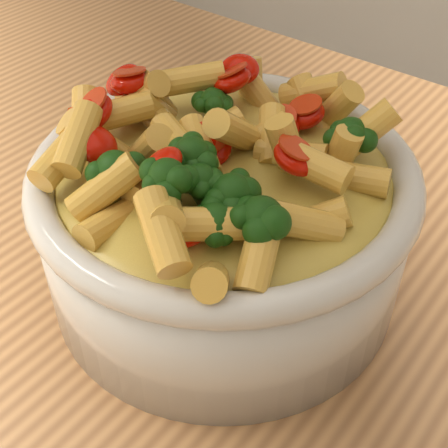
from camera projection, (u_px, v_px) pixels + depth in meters
The scene contains 3 objects.
table at pixel (111, 314), 0.57m from camera, with size 1.20×0.80×0.90m.
serving_bowl at pixel (224, 223), 0.43m from camera, with size 0.25×0.25×0.11m.
pasta_salad at pixel (224, 140), 0.38m from camera, with size 0.20×0.20×0.04m.
Camera 1 is at (0.31, -0.23, 1.24)m, focal length 50.00 mm.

